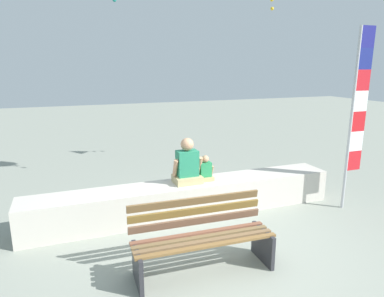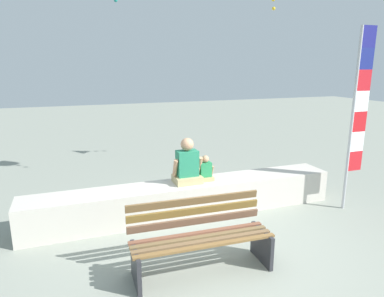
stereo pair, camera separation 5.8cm
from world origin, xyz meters
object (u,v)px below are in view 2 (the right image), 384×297
(person_adult, at_px, (187,165))
(flag_banner, at_px, (358,110))
(park_bench, at_px, (200,238))
(person_child, at_px, (205,171))

(person_adult, bearing_deg, flag_banner, -14.76)
(park_bench, relative_size, flag_banner, 0.57)
(park_bench, relative_size, person_adult, 2.30)
(person_adult, xyz_separation_m, flag_banner, (2.85, -0.75, 0.92))
(person_child, bearing_deg, park_bench, -114.18)
(park_bench, bearing_deg, person_child, 65.82)
(person_adult, bearing_deg, park_bench, -103.88)
(person_child, relative_size, flag_banner, 0.14)
(person_child, bearing_deg, person_adult, -179.93)
(person_adult, relative_size, person_child, 1.73)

